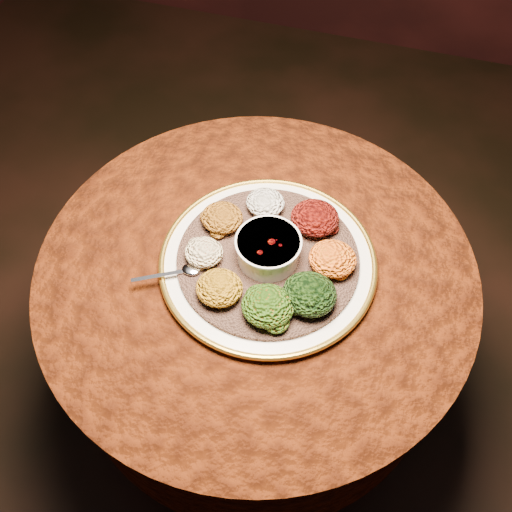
# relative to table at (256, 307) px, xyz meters

# --- Properties ---
(table) EXTENTS (0.96, 0.96, 0.73)m
(table) POSITION_rel_table_xyz_m (0.00, 0.00, 0.00)
(table) COLOR black
(table) RESTS_ON ground
(platter) EXTENTS (0.55, 0.55, 0.02)m
(platter) POSITION_rel_table_xyz_m (0.02, 0.01, 0.19)
(platter) COLOR silver
(platter) RESTS_ON table
(injera) EXTENTS (0.47, 0.47, 0.01)m
(injera) POSITION_rel_table_xyz_m (0.02, 0.01, 0.20)
(injera) COLOR brown
(injera) RESTS_ON platter
(stew_bowl) EXTENTS (0.14, 0.14, 0.06)m
(stew_bowl) POSITION_rel_table_xyz_m (0.02, 0.01, 0.24)
(stew_bowl) COLOR silver
(stew_bowl) RESTS_ON injera
(spoon) EXTENTS (0.13, 0.08, 0.01)m
(spoon) POSITION_rel_table_xyz_m (-0.13, -0.08, 0.21)
(spoon) COLOR silver
(spoon) RESTS_ON injera
(portion_ayib) EXTENTS (0.09, 0.08, 0.04)m
(portion_ayib) POSITION_rel_table_xyz_m (-0.02, 0.14, 0.23)
(portion_ayib) COLOR white
(portion_ayib) RESTS_ON injera
(portion_kitfo) EXTENTS (0.11, 0.10, 0.05)m
(portion_kitfo) POSITION_rel_table_xyz_m (0.10, 0.12, 0.23)
(portion_kitfo) COLOR black
(portion_kitfo) RESTS_ON injera
(portion_tikil) EXTENTS (0.10, 0.10, 0.05)m
(portion_tikil) POSITION_rel_table_xyz_m (0.16, 0.03, 0.23)
(portion_tikil) COLOR #B57D0F
(portion_tikil) RESTS_ON injera
(portion_gomen) EXTENTS (0.11, 0.10, 0.05)m
(portion_gomen) POSITION_rel_table_xyz_m (0.13, -0.07, 0.23)
(portion_gomen) COLOR black
(portion_gomen) RESTS_ON injera
(portion_mixveg) EXTENTS (0.11, 0.10, 0.05)m
(portion_mixveg) POSITION_rel_table_xyz_m (0.06, -0.12, 0.23)
(portion_mixveg) COLOR #953D09
(portion_mixveg) RESTS_ON injera
(portion_kik) EXTENTS (0.10, 0.09, 0.05)m
(portion_kik) POSITION_rel_table_xyz_m (-0.04, -0.11, 0.23)
(portion_kik) COLOR #A76C0E
(portion_kik) RESTS_ON injera
(portion_timatim) EXTENTS (0.08, 0.08, 0.04)m
(portion_timatim) POSITION_rel_table_xyz_m (-0.10, -0.03, 0.23)
(portion_timatim) COLOR maroon
(portion_timatim) RESTS_ON injera
(portion_shiro) EXTENTS (0.09, 0.09, 0.04)m
(portion_shiro) POSITION_rel_table_xyz_m (-0.10, 0.07, 0.23)
(portion_shiro) COLOR brown
(portion_shiro) RESTS_ON injera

